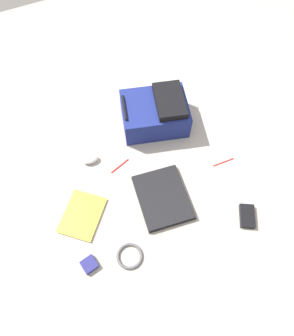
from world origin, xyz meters
The scene contains 10 objects.
ground_plane centered at (0.00, 0.00, 0.00)m, with size 3.62×3.62×0.00m, color gray.
backpack centered at (0.31, -0.22, 0.10)m, with size 0.39×0.46×0.22m.
laptop centered at (-0.18, -0.03, 0.02)m, with size 0.37×0.31×0.03m.
book_red centered at (-0.09, 0.41, 0.01)m, with size 0.32×0.32×0.01m.
computer_mouse centered at (0.21, 0.25, 0.02)m, with size 0.06×0.09×0.04m, color silver.
cable_coil centered at (-0.40, 0.26, 0.01)m, with size 0.14×0.14×0.02m, color #4C4C51.
power_brick centered at (-0.47, -0.40, 0.01)m, with size 0.08×0.13×0.03m, color black.
pen_black centered at (-0.13, -0.47, 0.00)m, with size 0.01×0.01×0.14m, color red.
pen_blue centered at (0.11, 0.11, 0.00)m, with size 0.01×0.01×0.13m, color red.
earbud_pouch centered at (-0.36, 0.46, 0.01)m, with size 0.07×0.07×0.03m, color navy.
Camera 1 is at (-0.77, 0.33, 1.65)m, focal length 33.83 mm.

